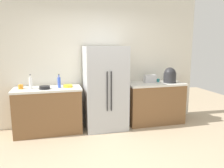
{
  "coord_description": "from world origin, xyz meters",
  "views": [
    {
      "loc": [
        -0.79,
        -2.87,
        1.73
      ],
      "look_at": [
        0.08,
        0.45,
        1.11
      ],
      "focal_mm": 34.94,
      "sensor_mm": 36.0,
      "label": 1
    }
  ],
  "objects_px": {
    "toaster": "(150,79)",
    "bottle_a": "(59,82)",
    "cup_b": "(158,80)",
    "bowl_b": "(45,88)",
    "cup_a": "(21,87)",
    "bowl_a": "(68,86)",
    "refrigerator": "(105,88)",
    "bottle_b": "(31,83)",
    "rice_cooker": "(170,76)"
  },
  "relations": [
    {
      "from": "rice_cooker",
      "to": "bowl_b",
      "type": "height_order",
      "value": "rice_cooker"
    },
    {
      "from": "cup_b",
      "to": "rice_cooker",
      "type": "bearing_deg",
      "value": -37.93
    },
    {
      "from": "cup_a",
      "to": "bowl_a",
      "type": "distance_m",
      "value": 0.88
    },
    {
      "from": "bowl_a",
      "to": "cup_b",
      "type": "bearing_deg",
      "value": 3.83
    },
    {
      "from": "bottle_a",
      "to": "cup_a",
      "type": "relative_size",
      "value": 3.02
    },
    {
      "from": "bottle_b",
      "to": "bowl_b",
      "type": "bearing_deg",
      "value": -19.14
    },
    {
      "from": "toaster",
      "to": "rice_cooker",
      "type": "bearing_deg",
      "value": -17.3
    },
    {
      "from": "refrigerator",
      "to": "cup_a",
      "type": "relative_size",
      "value": 19.16
    },
    {
      "from": "toaster",
      "to": "cup_a",
      "type": "relative_size",
      "value": 2.92
    },
    {
      "from": "bowl_b",
      "to": "toaster",
      "type": "bearing_deg",
      "value": 4.54
    },
    {
      "from": "cup_b",
      "to": "bowl_b",
      "type": "height_order",
      "value": "cup_b"
    },
    {
      "from": "bowl_b",
      "to": "refrigerator",
      "type": "bearing_deg",
      "value": 3.23
    },
    {
      "from": "refrigerator",
      "to": "bottle_a",
      "type": "bearing_deg",
      "value": -179.8
    },
    {
      "from": "bottle_b",
      "to": "bowl_a",
      "type": "bearing_deg",
      "value": -1.43
    },
    {
      "from": "rice_cooker",
      "to": "cup_b",
      "type": "relative_size",
      "value": 4.69
    },
    {
      "from": "bottle_a",
      "to": "cup_a",
      "type": "distance_m",
      "value": 0.72
    },
    {
      "from": "refrigerator",
      "to": "bowl_a",
      "type": "bearing_deg",
      "value": 179.75
    },
    {
      "from": "toaster",
      "to": "cup_a",
      "type": "distance_m",
      "value": 2.69
    },
    {
      "from": "refrigerator",
      "to": "bowl_a",
      "type": "height_order",
      "value": "refrigerator"
    },
    {
      "from": "refrigerator",
      "to": "cup_b",
      "type": "relative_size",
      "value": 23.64
    },
    {
      "from": "cup_b",
      "to": "bowl_b",
      "type": "xyz_separation_m",
      "value": [
        -2.46,
        -0.21,
        -0.01
      ]
    },
    {
      "from": "bottle_a",
      "to": "cup_b",
      "type": "xyz_separation_m",
      "value": [
        2.19,
        0.14,
        -0.07
      ]
    },
    {
      "from": "cup_b",
      "to": "refrigerator",
      "type": "bearing_deg",
      "value": -173.75
    },
    {
      "from": "bowl_a",
      "to": "rice_cooker",
      "type": "bearing_deg",
      "value": -0.6
    },
    {
      "from": "bottle_b",
      "to": "cup_a",
      "type": "relative_size",
      "value": 3.1
    },
    {
      "from": "toaster",
      "to": "cup_b",
      "type": "relative_size",
      "value": 3.6
    },
    {
      "from": "toaster",
      "to": "bowl_b",
      "type": "distance_m",
      "value": 2.25
    },
    {
      "from": "toaster",
      "to": "bowl_b",
      "type": "height_order",
      "value": "toaster"
    },
    {
      "from": "bottle_a",
      "to": "bowl_a",
      "type": "xyz_separation_m",
      "value": [
        0.17,
        0.01,
        -0.08
      ]
    },
    {
      "from": "bottle_a",
      "to": "cup_b",
      "type": "relative_size",
      "value": 3.72
    },
    {
      "from": "rice_cooker",
      "to": "bottle_b",
      "type": "bearing_deg",
      "value": 179.21
    },
    {
      "from": "cup_a",
      "to": "bowl_a",
      "type": "height_order",
      "value": "cup_a"
    },
    {
      "from": "bottle_a",
      "to": "toaster",
      "type": "bearing_deg",
      "value": 3.31
    },
    {
      "from": "bowl_a",
      "to": "bottle_a",
      "type": "bearing_deg",
      "value": -177.77
    },
    {
      "from": "refrigerator",
      "to": "cup_b",
      "type": "distance_m",
      "value": 1.28
    },
    {
      "from": "bottle_b",
      "to": "bowl_b",
      "type": "relative_size",
      "value": 1.4
    },
    {
      "from": "refrigerator",
      "to": "bowl_a",
      "type": "relative_size",
      "value": 9.49
    },
    {
      "from": "rice_cooker",
      "to": "bottle_b",
      "type": "distance_m",
      "value": 2.92
    },
    {
      "from": "rice_cooker",
      "to": "cup_b",
      "type": "height_order",
      "value": "rice_cooker"
    },
    {
      "from": "refrigerator",
      "to": "bottle_a",
      "type": "xyz_separation_m",
      "value": [
        -0.92,
        -0.0,
        0.16
      ]
    },
    {
      "from": "bowl_a",
      "to": "toaster",
      "type": "bearing_deg",
      "value": 3.41
    },
    {
      "from": "toaster",
      "to": "bottle_a",
      "type": "height_order",
      "value": "bottle_a"
    },
    {
      "from": "rice_cooker",
      "to": "cup_b",
      "type": "xyz_separation_m",
      "value": [
        -0.2,
        0.16,
        -0.12
      ]
    },
    {
      "from": "cup_a",
      "to": "toaster",
      "type": "bearing_deg",
      "value": 1.15
    },
    {
      "from": "bottle_a",
      "to": "bowl_a",
      "type": "distance_m",
      "value": 0.19
    },
    {
      "from": "bottle_b",
      "to": "refrigerator",
      "type": "bearing_deg",
      "value": -0.81
    },
    {
      "from": "bottle_a",
      "to": "cup_a",
      "type": "xyz_separation_m",
      "value": [
        -0.71,
        0.06,
        -0.07
      ]
    },
    {
      "from": "cup_a",
      "to": "cup_b",
      "type": "xyz_separation_m",
      "value": [
        2.9,
        0.08,
        -0.01
      ]
    },
    {
      "from": "rice_cooker",
      "to": "bottle_a",
      "type": "xyz_separation_m",
      "value": [
        -2.39,
        0.02,
        -0.05
      ]
    },
    {
      "from": "toaster",
      "to": "bowl_b",
      "type": "xyz_separation_m",
      "value": [
        -2.25,
        -0.18,
        -0.06
      ]
    }
  ]
}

